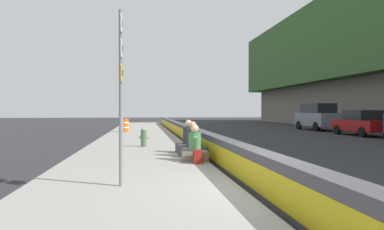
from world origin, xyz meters
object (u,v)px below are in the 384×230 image
(parked_car_midline, at_px, (317,116))
(backpack, at_px, (198,157))
(fire_hydrant, at_px, (144,136))
(construction_barrel, at_px, (125,125))
(seated_person_foreground, at_px, (195,149))
(seated_person_rear, at_px, (188,142))
(route_sign_post, at_px, (121,84))
(parked_car_fourth, at_px, (361,123))
(seated_person_middle, at_px, (192,145))

(parked_car_midline, bearing_deg, backpack, 144.41)
(fire_hydrant, xyz_separation_m, construction_barrel, (10.73, 1.33, 0.03))
(seated_person_foreground, relative_size, seated_person_rear, 0.92)
(backpack, bearing_deg, route_sign_post, 144.81)
(seated_person_rear, bearing_deg, construction_barrel, 12.66)
(seated_person_foreground, distance_m, seated_person_rear, 2.07)
(route_sign_post, bearing_deg, construction_barrel, 2.68)
(seated_person_rear, relative_size, parked_car_fourth, 0.27)
(seated_person_rear, bearing_deg, fire_hydrant, 33.64)
(seated_person_foreground, relative_size, seated_person_middle, 0.94)
(fire_hydrant, distance_m, seated_person_foreground, 4.78)
(backpack, height_order, parked_car_midline, parked_car_midline)
(seated_person_foreground, relative_size, construction_barrel, 1.17)
(backpack, bearing_deg, parked_car_fourth, -47.51)
(backpack, distance_m, parked_car_fourth, 17.51)
(fire_hydrant, bearing_deg, parked_car_fourth, -65.15)
(seated_person_foreground, distance_m, construction_barrel, 15.51)
(construction_barrel, bearing_deg, seated_person_middle, -168.23)
(route_sign_post, bearing_deg, fire_hydrant, -3.25)
(route_sign_post, bearing_deg, seated_person_middle, -24.92)
(seated_person_middle, relative_size, construction_barrel, 1.24)
(seated_person_foreground, distance_m, parked_car_midline, 22.14)
(seated_person_middle, bearing_deg, parked_car_midline, -38.00)
(construction_barrel, xyz_separation_m, parked_car_fourth, (-4.03, -15.80, 0.24))
(seated_person_foreground, distance_m, seated_person_middle, 1.03)
(seated_person_middle, xyz_separation_m, construction_barrel, (14.22, 2.96, 0.11))
(backpack, bearing_deg, parked_car_midline, -35.59)
(backpack, xyz_separation_m, parked_car_fourth, (11.82, -12.91, 0.53))
(route_sign_post, bearing_deg, parked_car_fourth, -45.47)
(fire_hydrant, relative_size, seated_person_rear, 0.73)
(route_sign_post, bearing_deg, seated_person_rear, -20.63)
(backpack, distance_m, construction_barrel, 16.11)
(fire_hydrant, distance_m, parked_car_midline, 19.83)
(seated_person_foreground, distance_m, parked_car_fourth, 17.10)
(parked_car_midline, bearing_deg, fire_hydrant, 132.02)
(construction_barrel, distance_m, parked_car_fourth, 16.31)
(seated_person_rear, xyz_separation_m, construction_barrel, (13.18, 2.96, 0.10))
(seated_person_middle, relative_size, parked_car_midline, 0.24)
(seated_person_rear, relative_size, construction_barrel, 1.27)
(parked_car_fourth, height_order, parked_car_midline, parked_car_midline)
(seated_person_foreground, height_order, construction_barrel, seated_person_foreground)
(parked_car_fourth, distance_m, parked_car_midline, 6.58)
(seated_person_middle, height_order, construction_barrel, seated_person_middle)
(route_sign_post, distance_m, parked_car_midline, 26.14)
(seated_person_foreground, height_order, seated_person_rear, seated_person_rear)
(route_sign_post, xyz_separation_m, parked_car_fourth, (14.68, -14.92, -1.37))
(parked_car_fourth, bearing_deg, fire_hydrant, 114.85)
(route_sign_post, height_order, fire_hydrant, route_sign_post)
(parked_car_fourth, bearing_deg, parked_car_midline, -2.24)
(fire_hydrant, height_order, backpack, fire_hydrant)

